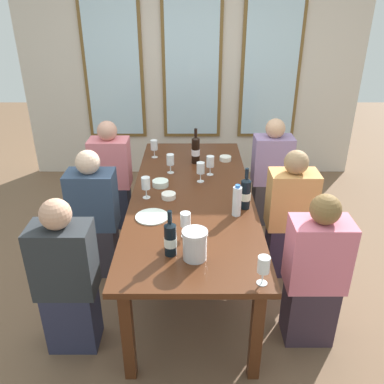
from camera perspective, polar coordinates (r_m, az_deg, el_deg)
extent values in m
plane|color=brown|center=(3.59, 0.00, -10.84)|extent=(12.00, 12.00, 0.00)
cube|color=beige|center=(5.08, -0.05, 18.25)|extent=(4.16, 0.06, 2.90)
cube|color=brown|center=(5.12, -11.28, 17.84)|extent=(0.72, 0.03, 1.88)
cube|color=silver|center=(5.11, -11.31, 17.82)|extent=(0.64, 0.01, 1.80)
cube|color=brown|center=(5.04, -0.05, 18.18)|extent=(0.72, 0.03, 1.88)
cube|color=silver|center=(5.02, -0.05, 18.15)|extent=(0.64, 0.01, 1.80)
cube|color=brown|center=(5.12, 11.18, 17.86)|extent=(0.72, 0.03, 1.88)
cube|color=silver|center=(5.11, 11.22, 17.83)|extent=(0.64, 0.01, 1.80)
cube|color=#482412|center=(3.20, 0.00, -0.54)|extent=(0.96, 2.38, 0.04)
cube|color=#482412|center=(2.56, -9.10, -19.38)|extent=(0.07, 0.07, 0.70)
cube|color=#482412|center=(2.56, 9.18, -19.36)|extent=(0.07, 0.07, 0.70)
cube|color=#482412|center=(4.37, -5.07, 1.66)|extent=(0.07, 0.07, 0.70)
cube|color=#482412|center=(4.37, 5.01, 1.67)|extent=(0.07, 0.07, 0.70)
cylinder|color=white|center=(2.87, -5.70, -3.52)|extent=(0.24, 0.24, 0.01)
cylinder|color=silver|center=(2.40, 0.43, -7.73)|extent=(0.14, 0.14, 0.17)
cylinder|color=silver|center=(2.35, 0.44, -5.81)|extent=(0.16, 0.16, 0.02)
cylinder|color=black|center=(2.96, 7.63, -0.37)|extent=(0.07, 0.07, 0.22)
cone|color=black|center=(2.91, 7.77, 1.78)|extent=(0.07, 0.07, 0.02)
cylinder|color=black|center=(2.89, 7.83, 2.67)|extent=(0.03, 0.03, 0.08)
cylinder|color=white|center=(2.97, 7.62, -0.56)|extent=(0.08, 0.08, 0.06)
cylinder|color=black|center=(2.43, -3.07, -6.87)|extent=(0.08, 0.07, 0.20)
cone|color=black|center=(2.37, -3.13, -4.58)|extent=(0.08, 0.07, 0.02)
cylinder|color=black|center=(2.34, -3.16, -3.54)|extent=(0.03, 0.03, 0.08)
cylinder|color=silver|center=(2.43, -3.06, -7.07)|extent=(0.08, 0.08, 0.06)
cylinder|color=black|center=(3.74, 0.50, 5.86)|extent=(0.08, 0.07, 0.23)
cone|color=black|center=(3.70, 0.51, 7.74)|extent=(0.08, 0.07, 0.02)
cylinder|color=black|center=(3.69, 0.51, 8.46)|extent=(0.03, 0.03, 0.08)
cylinder|color=silver|center=(3.75, 0.50, 5.69)|extent=(0.08, 0.08, 0.06)
cylinder|color=white|center=(3.12, -3.35, -0.55)|extent=(0.11, 0.11, 0.04)
cylinder|color=white|center=(3.84, 4.75, 4.79)|extent=(0.11, 0.11, 0.04)
cylinder|color=white|center=(3.32, -4.53, 1.24)|extent=(0.13, 0.13, 0.05)
cylinder|color=white|center=(2.86, 6.42, -1.33)|extent=(0.06, 0.06, 0.22)
cylinder|color=blue|center=(2.80, 6.54, 0.84)|extent=(0.04, 0.04, 0.02)
cylinder|color=white|center=(3.15, -6.49, -0.77)|extent=(0.06, 0.06, 0.00)
cylinder|color=white|center=(3.13, -6.53, -0.13)|extent=(0.01, 0.01, 0.07)
cylinder|color=white|center=(3.10, -6.61, 1.28)|extent=(0.07, 0.07, 0.09)
cylinder|color=maroon|center=(3.11, -6.58, 0.75)|extent=(0.06, 0.06, 0.03)
cylinder|color=white|center=(3.93, -5.38, 4.98)|extent=(0.06, 0.06, 0.00)
cylinder|color=white|center=(3.92, -5.40, 5.52)|extent=(0.01, 0.01, 0.07)
cylinder|color=white|center=(3.89, -5.45, 6.69)|extent=(0.07, 0.07, 0.09)
cylinder|color=#590C19|center=(3.90, -5.43, 6.19)|extent=(0.06, 0.06, 0.02)
cylinder|color=white|center=(2.65, -0.90, -6.26)|extent=(0.06, 0.06, 0.00)
cylinder|color=white|center=(2.63, -0.90, -5.53)|extent=(0.01, 0.01, 0.07)
cylinder|color=white|center=(2.59, -0.91, -3.93)|extent=(0.07, 0.07, 0.09)
cylinder|color=maroon|center=(2.60, -0.91, -4.60)|extent=(0.06, 0.06, 0.02)
cylinder|color=white|center=(2.30, 9.97, -12.63)|extent=(0.06, 0.06, 0.00)
cylinder|color=white|center=(2.27, 10.05, -11.85)|extent=(0.01, 0.01, 0.07)
cylinder|color=white|center=(2.22, 10.22, -10.13)|extent=(0.07, 0.07, 0.09)
cylinder|color=white|center=(3.57, -3.08, 2.79)|extent=(0.06, 0.06, 0.00)
cylinder|color=white|center=(3.56, -3.09, 3.37)|extent=(0.01, 0.01, 0.07)
cylinder|color=white|center=(3.53, -3.12, 4.65)|extent=(0.07, 0.07, 0.09)
cylinder|color=#590C19|center=(3.54, -3.11, 4.20)|extent=(0.06, 0.06, 0.03)
cylinder|color=white|center=(3.53, 2.56, 2.51)|extent=(0.06, 0.06, 0.00)
cylinder|color=white|center=(3.52, 2.58, 3.10)|extent=(0.01, 0.01, 0.07)
cylinder|color=white|center=(3.49, 2.60, 4.39)|extent=(0.07, 0.07, 0.09)
cylinder|color=white|center=(3.40, 1.21, 1.52)|extent=(0.06, 0.06, 0.00)
cylinder|color=white|center=(3.38, 1.21, 2.13)|extent=(0.01, 0.01, 0.07)
cylinder|color=white|center=(3.35, 1.23, 3.46)|extent=(0.07, 0.07, 0.09)
cylinder|color=#590C19|center=(3.36, 1.22, 2.99)|extent=(0.06, 0.06, 0.03)
cube|color=#2A2C44|center=(2.93, -16.54, -16.66)|extent=(0.32, 0.24, 0.45)
cube|color=#292D31|center=(2.64, -17.84, -9.21)|extent=(0.38, 0.24, 0.48)
sphere|color=tan|center=(2.47, -18.87, -3.04)|extent=(0.19, 0.19, 0.19)
cube|color=#372834|center=(2.97, 16.27, -15.85)|extent=(0.32, 0.24, 0.45)
cube|color=#DE6F87|center=(2.69, 17.52, -8.45)|extent=(0.38, 0.24, 0.48)
sphere|color=brown|center=(2.52, 18.51, -2.35)|extent=(0.19, 0.19, 0.19)
cube|color=#222637|center=(4.19, -11.03, -1.80)|extent=(0.32, 0.24, 0.45)
cube|color=pink|center=(4.00, -11.60, 4.08)|extent=(0.38, 0.24, 0.48)
sphere|color=tan|center=(3.89, -12.03, 8.52)|extent=(0.19, 0.19, 0.19)
cube|color=#393338|center=(4.26, 10.81, -1.30)|extent=(0.32, 0.24, 0.45)
cube|color=#9278A9|center=(4.07, 11.36, 4.51)|extent=(0.38, 0.24, 0.48)
sphere|color=tan|center=(3.96, 11.77, 8.88)|extent=(0.19, 0.19, 0.19)
cube|color=#322E36|center=(3.54, -13.20, -7.81)|extent=(0.32, 0.24, 0.45)
cube|color=#334561|center=(3.30, -14.02, -1.11)|extent=(0.38, 0.24, 0.48)
sphere|color=beige|center=(3.17, -14.66, 4.12)|extent=(0.19, 0.19, 0.19)
cube|color=#2C2235|center=(3.54, 13.19, -7.79)|extent=(0.32, 0.24, 0.45)
cube|color=tan|center=(3.30, 14.01, -1.09)|extent=(0.38, 0.24, 0.48)
sphere|color=#977753|center=(3.17, 14.64, 4.13)|extent=(0.19, 0.19, 0.19)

